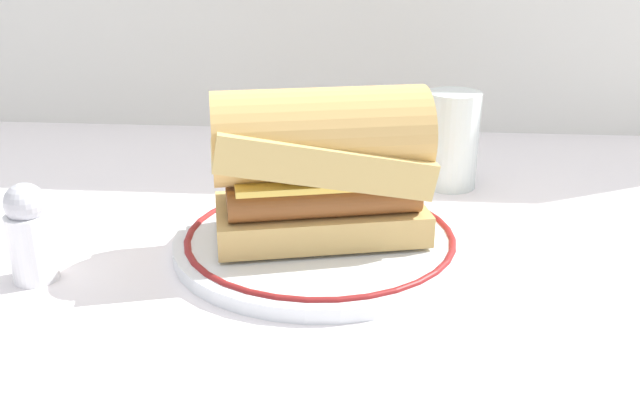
% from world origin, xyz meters
% --- Properties ---
extents(ground_plane, '(1.50, 1.50, 0.00)m').
position_xyz_m(ground_plane, '(0.00, 0.00, 0.00)').
color(ground_plane, white).
extents(plate, '(0.25, 0.25, 0.01)m').
position_xyz_m(plate, '(0.02, 0.03, 0.01)').
color(plate, white).
rests_on(plate, ground_plane).
extents(sausage_sandwich, '(0.19, 0.13, 0.13)m').
position_xyz_m(sausage_sandwich, '(0.02, 0.03, 0.08)').
color(sausage_sandwich, tan).
rests_on(sausage_sandwich, plate).
extents(drinking_glass, '(0.06, 0.06, 0.10)m').
position_xyz_m(drinking_glass, '(0.14, 0.19, 0.04)').
color(drinking_glass, silver).
rests_on(drinking_glass, ground_plane).
extents(salt_shaker, '(0.03, 0.03, 0.08)m').
position_xyz_m(salt_shaker, '(-0.20, -0.05, 0.04)').
color(salt_shaker, white).
rests_on(salt_shaker, ground_plane).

